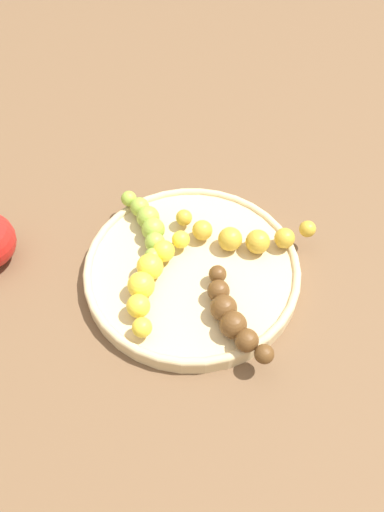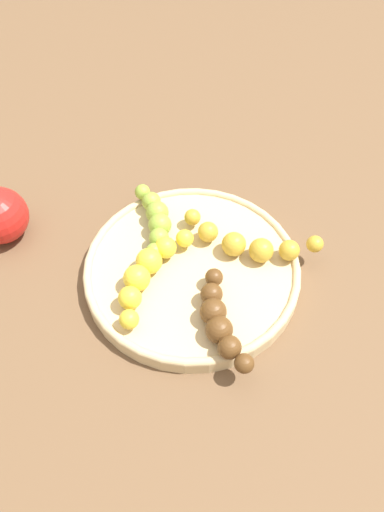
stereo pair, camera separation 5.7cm
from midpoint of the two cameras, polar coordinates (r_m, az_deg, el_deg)
ground_plane at (r=0.60m, az=-2.71°, el=-2.39°), size 2.40×2.40×0.00m
fruit_bowl at (r=0.59m, az=-2.76°, el=-1.70°), size 0.26×0.26×0.02m
banana_spotted at (r=0.60m, az=3.36°, el=2.22°), size 0.17×0.07×0.03m
banana_green at (r=0.61m, az=-7.82°, el=3.53°), size 0.08×0.10×0.03m
banana_yellow at (r=0.56m, az=-7.74°, el=-2.64°), size 0.05×0.15×0.03m
banana_overripe at (r=0.53m, az=1.52°, el=-7.05°), size 0.09×0.10×0.03m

